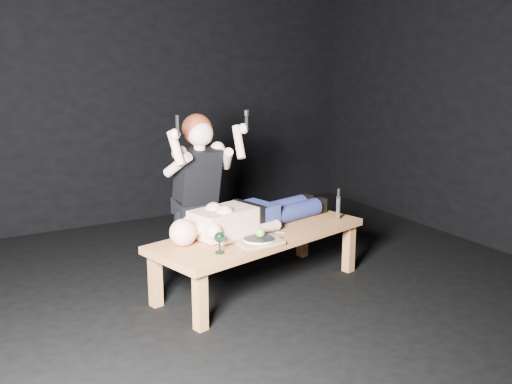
# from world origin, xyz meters

# --- Properties ---
(ground) EXTENTS (5.00, 5.00, 0.00)m
(ground) POSITION_xyz_m (0.00, 0.00, 0.00)
(ground) COLOR black
(ground) RESTS_ON ground
(back_wall) EXTENTS (5.00, 0.00, 5.00)m
(back_wall) POSITION_xyz_m (0.00, 2.50, 1.50)
(back_wall) COLOR black
(back_wall) RESTS_ON ground
(table) EXTENTS (1.83, 1.04, 0.45)m
(table) POSITION_xyz_m (0.14, 0.19, 0.23)
(table) COLOR #BC7642
(table) RESTS_ON ground
(lying_man) EXTENTS (1.70, 0.87, 0.25)m
(lying_man) POSITION_xyz_m (0.16, 0.32, 0.57)
(lying_man) COLOR #E0AD8E
(lying_man) RESTS_ON table
(kneeling_woman) EXTENTS (0.78, 0.86, 1.35)m
(kneeling_woman) POSITION_xyz_m (-0.15, 0.78, 0.68)
(kneeling_woman) COLOR black
(kneeling_woman) RESTS_ON ground
(serving_tray) EXTENTS (0.32, 0.23, 0.02)m
(serving_tray) POSITION_xyz_m (0.01, -0.04, 0.46)
(serving_tray) COLOR #A87E53
(serving_tray) RESTS_ON table
(plate) EXTENTS (0.21, 0.21, 0.02)m
(plate) POSITION_xyz_m (0.01, -0.04, 0.48)
(plate) COLOR white
(plate) RESTS_ON serving_tray
(apple) EXTENTS (0.07, 0.07, 0.07)m
(apple) POSITION_xyz_m (0.03, -0.03, 0.52)
(apple) COLOR green
(apple) RESTS_ON plate
(goblet) EXTENTS (0.09, 0.09, 0.15)m
(goblet) POSITION_xyz_m (-0.33, -0.10, 0.52)
(goblet) COLOR black
(goblet) RESTS_ON table
(fork_flat) EXTENTS (0.03, 0.18, 0.01)m
(fork_flat) POSITION_xyz_m (-0.19, -0.09, 0.45)
(fork_flat) COLOR #B2B2B7
(fork_flat) RESTS_ON table
(knife_flat) EXTENTS (0.02, 0.18, 0.01)m
(knife_flat) POSITION_xyz_m (0.21, 0.04, 0.45)
(knife_flat) COLOR #B2B2B7
(knife_flat) RESTS_ON table
(spoon_flat) EXTENTS (0.16, 0.11, 0.01)m
(spoon_flat) POSITION_xyz_m (0.23, 0.13, 0.45)
(spoon_flat) COLOR #B2B2B7
(spoon_flat) RESTS_ON table
(carving_knife) EXTENTS (0.04, 0.04, 0.26)m
(carving_knife) POSITION_xyz_m (0.87, 0.18, 0.58)
(carving_knife) COLOR #B2B2B7
(carving_knife) RESTS_ON table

